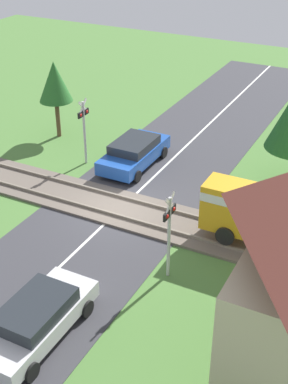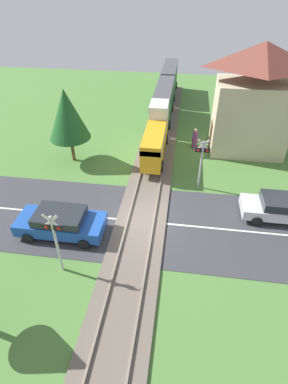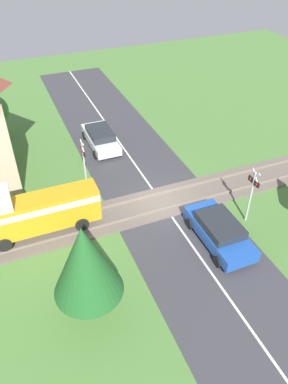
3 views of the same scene
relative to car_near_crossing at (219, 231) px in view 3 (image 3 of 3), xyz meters
The scene contains 8 objects.
ground_plane 4.35m from the car_near_crossing, 19.65° to the left, with size 60.00×60.00×0.00m, color #4C7A38.
road_surface 4.35m from the car_near_crossing, 19.65° to the left, with size 48.00×6.40×0.02m.
track_bed 4.34m from the car_near_crossing, 19.65° to the left, with size 2.80×48.00×0.24m.
car_near_crossing is the anchor object (origin of this frame).
car_far_side 12.19m from the car_near_crossing, 13.67° to the left, with size 4.55×1.93×1.36m.
crossing_signal_west_approach 2.88m from the car_near_crossing, 69.79° to the right, with size 0.90×0.18×3.42m.
crossing_signal_east_approach 9.01m from the car_near_crossing, 36.03° to the left, with size 0.90×0.18×3.42m.
tree_roadside_hedge 8.18m from the car_near_crossing, 104.18° to the left, with size 2.86×2.86×5.25m.
Camera 3 is at (-15.71, 7.60, 14.37)m, focal length 35.00 mm.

